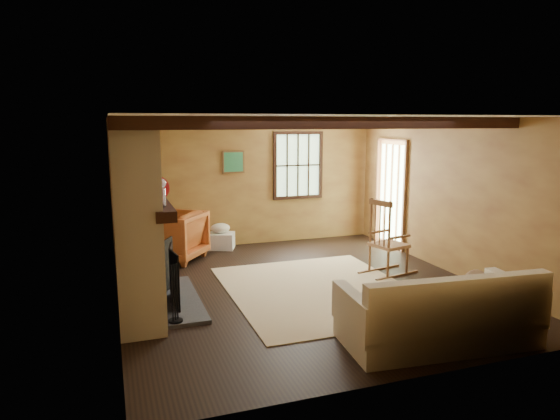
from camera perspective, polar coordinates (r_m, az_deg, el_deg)
name	(u,v)px	position (r m, az deg, el deg)	size (l,w,h in m)	color
ground	(301,287)	(7.25, 2.39, -8.80)	(5.50, 5.50, 0.00)	black
room_envelope	(309,172)	(7.22, 3.37, 4.41)	(5.02, 5.52, 2.44)	#AB843C
fireplace	(136,222)	(6.51, -16.10, -1.32)	(1.02, 2.30, 2.40)	#97433A
rug	(319,290)	(7.15, 4.49, -9.08)	(2.50, 3.00, 0.01)	#D8B590
rocking_chair	(387,242)	(7.90, 12.11, -3.65)	(0.94, 0.62, 1.19)	#A57850
sofa	(441,317)	(5.67, 17.90, -11.58)	(2.14, 1.09, 0.83)	silver
firewood_pile	(143,248)	(9.15, -15.37, -4.26)	(0.75, 0.14, 0.27)	brown
laundry_basket	(220,241)	(9.39, -6.82, -3.51)	(0.50, 0.38, 0.30)	white
basket_pillow	(220,228)	(9.34, -6.85, -2.07)	(0.37, 0.29, 0.18)	silver
armchair	(174,236)	(8.71, -12.02, -2.92)	(0.90, 0.93, 0.84)	#BF6026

